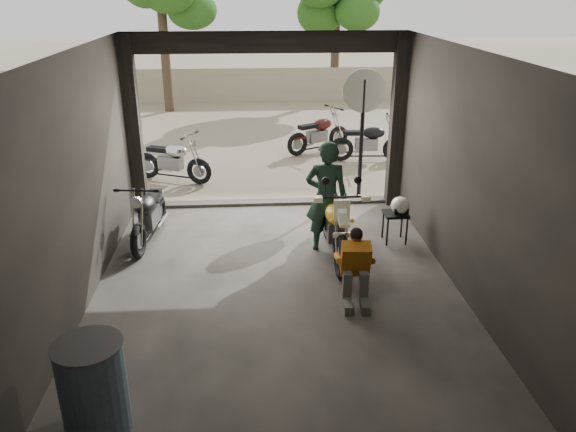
{
  "coord_description": "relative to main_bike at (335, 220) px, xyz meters",
  "views": [
    {
      "loc": [
        -0.32,
        -6.6,
        3.91
      ],
      "look_at": [
        0.18,
        0.6,
        0.95
      ],
      "focal_mm": 35.0,
      "sensor_mm": 36.0,
      "label": 1
    }
  ],
  "objects": [
    {
      "name": "ground",
      "position": [
        -0.94,
        -1.19,
        -0.61
      ],
      "size": [
        80.0,
        80.0,
        0.0
      ],
      "primitive_type": "plane",
      "color": "#7A6D56",
      "rests_on": "ground"
    },
    {
      "name": "garage",
      "position": [
        -0.94,
        -0.64,
        0.67
      ],
      "size": [
        7.0,
        7.13,
        3.2
      ],
      "color": "#2D2B28",
      "rests_on": "ground"
    },
    {
      "name": "boundary_wall",
      "position": [
        -0.94,
        12.81,
        -0.01
      ],
      "size": [
        18.0,
        0.3,
        1.2
      ],
      "primitive_type": "cube",
      "color": "gray",
      "rests_on": "ground"
    },
    {
      "name": "main_bike",
      "position": [
        0.0,
        0.0,
        0.0
      ],
      "size": [
        0.76,
        1.83,
        1.22
      ],
      "primitive_type": null,
      "rotation": [
        0.0,
        0.0,
        -0.0
      ],
      "color": "#E7E8C4",
      "rests_on": "ground"
    },
    {
      "name": "left_bike",
      "position": [
        -2.94,
        0.8,
        -0.08
      ],
      "size": [
        0.82,
        1.64,
        1.06
      ],
      "primitive_type": null,
      "rotation": [
        0.0,
        0.0,
        -0.11
      ],
      "color": "black",
      "rests_on": "ground"
    },
    {
      "name": "outside_bike_a",
      "position": [
        -2.92,
        3.87,
        -0.07
      ],
      "size": [
        1.72,
        1.23,
        1.07
      ],
      "primitive_type": null,
      "rotation": [
        0.0,
        0.0,
        1.16
      ],
      "color": "black",
      "rests_on": "ground"
    },
    {
      "name": "outside_bike_b",
      "position": [
        0.47,
        5.95,
        -0.06
      ],
      "size": [
        1.74,
        1.39,
        1.1
      ],
      "primitive_type": null,
      "rotation": [
        0.0,
        0.0,
        2.09
      ],
      "color": "#421110",
      "rests_on": "ground"
    },
    {
      "name": "outside_bike_c",
      "position": [
        1.56,
        5.07,
        -0.07
      ],
      "size": [
        1.65,
        0.75,
        1.09
      ],
      "primitive_type": null,
      "rotation": [
        0.0,
        0.0,
        1.52
      ],
      "color": "black",
      "rests_on": "ground"
    },
    {
      "name": "rider",
      "position": [
        -0.1,
        0.26,
        0.28
      ],
      "size": [
        0.69,
        0.49,
        1.79
      ],
      "primitive_type": "imported",
      "rotation": [
        0.0,
        0.0,
        3.04
      ],
      "color": "black",
      "rests_on": "ground"
    },
    {
      "name": "mechanic",
      "position": [
        0.07,
        -1.42,
        -0.11
      ],
      "size": [
        0.56,
        0.73,
        1.0
      ],
      "primitive_type": null,
      "rotation": [
        0.0,
        0.0,
        -0.08
      ],
      "color": "#C6731A",
      "rests_on": "ground"
    },
    {
      "name": "stool",
      "position": [
        1.06,
        0.46,
        -0.16
      ],
      "size": [
        0.38,
        0.38,
        0.52
      ],
      "rotation": [
        0.0,
        0.0,
        -0.02
      ],
      "color": "black",
      "rests_on": "ground"
    },
    {
      "name": "helmet",
      "position": [
        1.11,
        0.42,
        0.05
      ],
      "size": [
        0.31,
        0.33,
        0.28
      ],
      "primitive_type": "ellipsoid",
      "rotation": [
        0.0,
        0.0,
        0.06
      ],
      "color": "white",
      "rests_on": "stool"
    },
    {
      "name": "oil_drum",
      "position": [
        -2.75,
        -3.5,
        -0.13
      ],
      "size": [
        0.69,
        0.69,
        0.96
      ],
      "primitive_type": "cylinder",
      "rotation": [
        0.0,
        0.0,
        0.13
      ],
      "color": "#466477",
      "rests_on": "ground"
    },
    {
      "name": "sign_post",
      "position": [
        0.93,
        2.8,
        1.08
      ],
      "size": [
        0.83,
        0.08,
        2.49
      ],
      "rotation": [
        0.0,
        0.0,
        -0.35
      ],
      "color": "black",
      "rests_on": "ground"
    }
  ]
}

